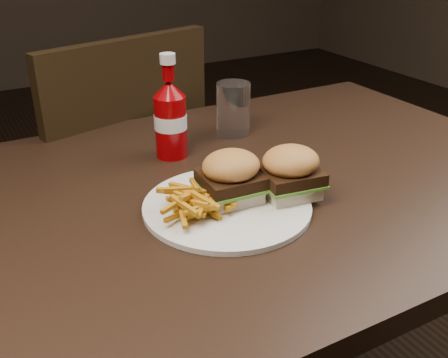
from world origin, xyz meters
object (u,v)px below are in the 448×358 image
dining_table (243,189)px  plate (227,206)px  tumbler (233,109)px  chair_far (97,202)px  ketchup_bottle (171,127)px

dining_table → plate: bearing=-134.6°
tumbler → chair_far: bearing=117.3°
dining_table → plate: plate is taller
chair_far → dining_table: bearing=85.7°
plate → dining_table: bearing=45.4°
plate → tumbler: size_ratio=2.38×
dining_table → chair_far: size_ratio=2.55×
ketchup_bottle → tumbler: 0.17m
dining_table → chair_far: dining_table is taller
ketchup_bottle → tumbler: size_ratio=1.09×
chair_far → plate: plate is taller
dining_table → ketchup_bottle: size_ratio=9.59×
dining_table → chair_far: bearing=100.5°
dining_table → ketchup_bottle: bearing=112.8°
chair_far → tumbler: 0.60m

